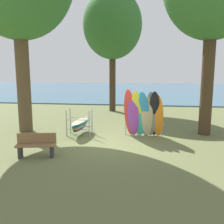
{
  "coord_description": "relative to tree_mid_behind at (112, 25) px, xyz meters",
  "views": [
    {
      "loc": [
        1.45,
        -10.45,
        3.13
      ],
      "look_at": [
        -0.2,
        1.43,
        1.1
      ],
      "focal_mm": 40.36,
      "sensor_mm": 36.0,
      "label": 1
    }
  ],
  "objects": [
    {
      "name": "ground_plane",
      "position": [
        1.12,
        -8.35,
        -6.27
      ],
      "size": [
        80.0,
        80.0,
        0.0
      ],
      "primitive_type": "plane",
      "color": "#60663D"
    },
    {
      "name": "lake_water",
      "position": [
        1.12,
        20.93,
        -6.22
      ],
      "size": [
        80.0,
        36.0,
        0.1
      ],
      "primitive_type": "cube",
      "color": "#38607A",
      "rests_on": "ground"
    },
    {
      "name": "tree_mid_behind",
      "position": [
        0.0,
        0.0,
        0.0
      ],
      "size": [
        4.27,
        4.27,
        8.77
      ],
      "color": "#42301E",
      "rests_on": "ground"
    },
    {
      "name": "board_storage_rack",
      "position": [
        -0.57,
        -7.3,
        -5.72
      ],
      "size": [
        1.15,
        2.13,
        1.25
      ],
      "color": "#9EA0A5",
      "rests_on": "ground"
    },
    {
      "name": "leaning_board_pile",
      "position": [
        2.45,
        -7.28,
        -5.21
      ],
      "size": [
        1.93,
        1.03,
        2.27
      ],
      "color": "red",
      "rests_on": "ground"
    },
    {
      "name": "park_bench",
      "position": [
        -1.34,
        -10.51,
        -5.82
      ],
      "size": [
        1.45,
        0.68,
        0.85
      ],
      "color": "#2D2D33",
      "rests_on": "ground"
    }
  ]
}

